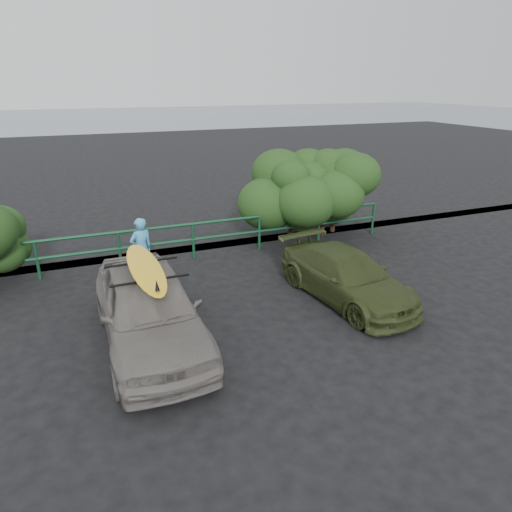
% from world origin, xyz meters
% --- Properties ---
extents(ground, '(80.00, 80.00, 0.00)m').
position_xyz_m(ground, '(0.00, 0.00, 0.00)').
color(ground, black).
extents(ocean, '(200.00, 200.00, 0.00)m').
position_xyz_m(ocean, '(0.00, 60.00, 0.00)').
color(ocean, slate).
rests_on(ocean, ground).
extents(guardrail, '(14.00, 0.08, 1.04)m').
position_xyz_m(guardrail, '(0.00, 5.00, 0.52)').
color(guardrail, '#144629').
rests_on(guardrail, ground).
extents(shrub_right, '(3.20, 2.40, 2.51)m').
position_xyz_m(shrub_right, '(5.00, 5.50, 1.25)').
color(shrub_right, '#234419').
rests_on(shrub_right, ground).
extents(sedan, '(1.81, 4.38, 1.48)m').
position_xyz_m(sedan, '(-0.89, 0.89, 0.74)').
color(sedan, slate).
rests_on(sedan, ground).
extents(olive_vehicle, '(2.03, 4.00, 1.11)m').
position_xyz_m(olive_vehicle, '(3.58, 1.20, 0.56)').
color(olive_vehicle, '#303B1A').
rests_on(olive_vehicle, ground).
extents(man, '(0.67, 0.54, 1.60)m').
position_xyz_m(man, '(-0.55, 4.04, 0.80)').
color(man, '#47A2D5').
rests_on(man, ground).
extents(roof_rack, '(1.37, 0.97, 0.05)m').
position_xyz_m(roof_rack, '(-0.89, 0.89, 1.51)').
color(roof_rack, black).
rests_on(roof_rack, sedan).
extents(surfboard, '(0.59, 2.68, 0.08)m').
position_xyz_m(surfboard, '(-0.89, 0.89, 1.57)').
color(surfboard, yellow).
rests_on(surfboard, roof_rack).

